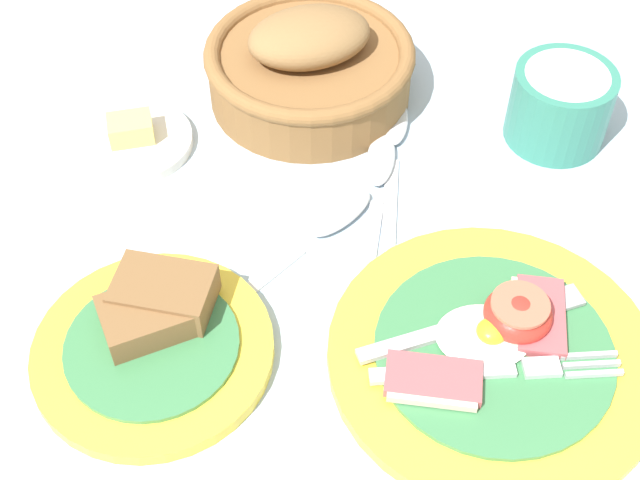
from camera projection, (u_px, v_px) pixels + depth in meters
The scene contains 9 objects.
ground_plane at pixel (378, 352), 0.68m from camera, with size 3.00×3.00×0.00m, color #A3BCD1.
breakfast_plate at pixel (494, 351), 0.67m from camera, with size 0.25×0.25×0.04m.
bread_plate at pixel (154, 339), 0.67m from camera, with size 0.18×0.18×0.04m.
sugar_cup at pixel (560, 104), 0.81m from camera, with size 0.09×0.09×0.07m.
bread_basket at pixel (310, 65), 0.85m from camera, with size 0.20×0.20×0.09m.
butter_dish at pixel (133, 139), 0.83m from camera, with size 0.11×0.11×0.03m.
teaspoon_by_saucer at pixel (319, 231), 0.75m from camera, with size 0.15×0.15×0.01m.
teaspoon_near_cup at pixel (393, 140), 0.83m from camera, with size 0.04×0.19×0.01m.
teaspoon_stray at pixel (377, 180), 0.79m from camera, with size 0.05×0.19×0.01m.
Camera 1 is at (-0.05, -0.38, 0.57)m, focal length 50.00 mm.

